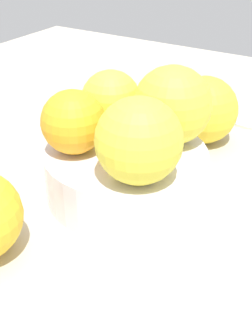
{
  "coord_description": "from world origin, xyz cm",
  "views": [
    {
      "loc": [
        20.8,
        -33.45,
        26.63
      ],
      "look_at": [
        0.0,
        0.0,
        3.09
      ],
      "focal_mm": 47.29,
      "sensor_mm": 36.0,
      "label": 1
    }
  ],
  "objects_px": {
    "orange_in_bowl_2": "(172,105)",
    "fruit_bowl": "(126,173)",
    "orange_in_bowl_0": "(73,122)",
    "orange_loose_1": "(204,110)",
    "orange_in_bowl_1": "(139,141)",
    "orange_in_bowl_3": "(111,100)"
  },
  "relations": [
    {
      "from": "fruit_bowl",
      "to": "orange_in_bowl_3",
      "type": "height_order",
      "value": "orange_in_bowl_3"
    },
    {
      "from": "fruit_bowl",
      "to": "orange_in_bowl_0",
      "type": "bearing_deg",
      "value": -147.67
    },
    {
      "from": "orange_in_bowl_3",
      "to": "orange_loose_1",
      "type": "distance_m",
      "value": 0.14
    },
    {
      "from": "orange_in_bowl_0",
      "to": "orange_loose_1",
      "type": "bearing_deg",
      "value": 71.33
    },
    {
      "from": "orange_in_bowl_0",
      "to": "orange_in_bowl_1",
      "type": "bearing_deg",
      "value": -8.58
    },
    {
      "from": "orange_in_bowl_0",
      "to": "orange_in_bowl_3",
      "type": "bearing_deg",
      "value": 89.66
    },
    {
      "from": "orange_loose_1",
      "to": "orange_in_bowl_0",
      "type": "bearing_deg",
      "value": -108.67
    },
    {
      "from": "fruit_bowl",
      "to": "orange_in_bowl_2",
      "type": "xyz_separation_m",
      "value": [
        0.03,
        0.04,
        0.07
      ]
    },
    {
      "from": "fruit_bowl",
      "to": "orange_loose_1",
      "type": "height_order",
      "value": "orange_loose_1"
    },
    {
      "from": "orange_in_bowl_2",
      "to": "orange_in_bowl_1",
      "type": "bearing_deg",
      "value": -83.45
    },
    {
      "from": "orange_in_bowl_2",
      "to": "fruit_bowl",
      "type": "bearing_deg",
      "value": -123.43
    },
    {
      "from": "orange_in_bowl_1",
      "to": "orange_in_bowl_2",
      "type": "xyz_separation_m",
      "value": [
        -0.01,
        0.08,
        0.0
      ]
    },
    {
      "from": "orange_in_bowl_1",
      "to": "orange_loose_1",
      "type": "bearing_deg",
      "value": 95.56
    },
    {
      "from": "orange_in_bowl_3",
      "to": "orange_loose_1",
      "type": "bearing_deg",
      "value": 62.4
    },
    {
      "from": "orange_in_bowl_2",
      "to": "orange_in_bowl_3",
      "type": "bearing_deg",
      "value": -176.31
    },
    {
      "from": "fruit_bowl",
      "to": "orange_in_bowl_2",
      "type": "height_order",
      "value": "orange_in_bowl_2"
    },
    {
      "from": "orange_in_bowl_2",
      "to": "orange_loose_1",
      "type": "height_order",
      "value": "orange_in_bowl_2"
    },
    {
      "from": "orange_in_bowl_0",
      "to": "orange_loose_1",
      "type": "distance_m",
      "value": 0.2
    },
    {
      "from": "orange_in_bowl_2",
      "to": "orange_loose_1",
      "type": "xyz_separation_m",
      "value": [
        -0.01,
        0.11,
        -0.05
      ]
    },
    {
      "from": "fruit_bowl",
      "to": "orange_loose_1",
      "type": "bearing_deg",
      "value": 83.19
    },
    {
      "from": "orange_in_bowl_3",
      "to": "orange_loose_1",
      "type": "relative_size",
      "value": 0.76
    },
    {
      "from": "fruit_bowl",
      "to": "orange_in_bowl_2",
      "type": "bearing_deg",
      "value": 56.57
    }
  ]
}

